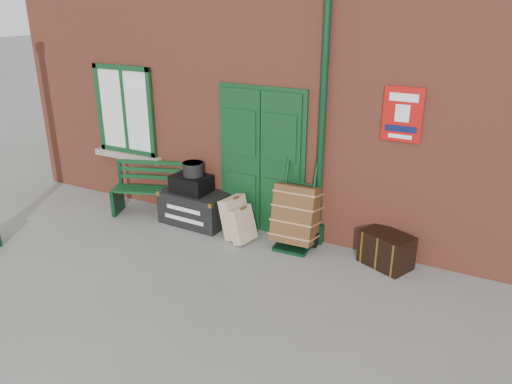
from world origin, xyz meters
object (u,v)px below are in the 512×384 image
Objects in this scene: dark_trunk at (386,250)px; porter_trolley at (297,215)px; bench at (158,188)px; houdini_trunk at (195,207)px.

porter_trolley is at bearing -155.52° from dark_trunk.
houdini_trunk is at bearing -23.15° from bench.
porter_trolley reaches higher than houdini_trunk.
dark_trunk is (1.33, 0.02, -0.25)m from porter_trolley.
houdini_trunk is 1.78m from porter_trolley.
houdini_trunk is at bearing 178.50° from porter_trolley.
bench is 1.45× the size of houdini_trunk.
dark_trunk is at bearing -19.54° from bench.
houdini_trunk is at bearing -155.36° from dark_trunk.
bench is 2.36× the size of dark_trunk.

